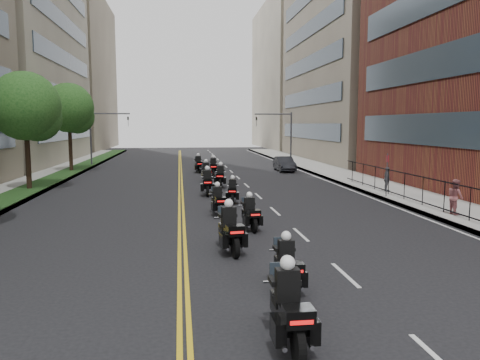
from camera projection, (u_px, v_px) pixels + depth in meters
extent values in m
cube|color=gray|center=(365.00, 182.00, 34.30)|extent=(4.00, 90.00, 0.15)
cube|color=gray|center=(22.00, 188.00, 31.24)|extent=(4.00, 90.00, 0.15)
cube|color=#1B3914|center=(34.00, 187.00, 31.33)|extent=(2.00, 90.00, 0.04)
cube|color=#333F4C|center=(456.00, 139.00, 26.27)|extent=(0.12, 25.80, 1.80)
cube|color=#333F4C|center=(460.00, 66.00, 25.79)|extent=(0.12, 25.80, 1.80)
cube|color=#786B58|center=(370.00, 35.00, 56.39)|extent=(15.00, 28.00, 30.00)
cube|color=#333F4C|center=(307.00, 131.00, 56.79)|extent=(0.12, 24.08, 1.80)
cube|color=#333F4C|center=(308.00, 98.00, 56.31)|extent=(0.12, 24.08, 1.80)
cube|color=#333F4C|center=(308.00, 64.00, 55.84)|extent=(0.12, 24.08, 1.80)
cube|color=#333F4C|center=(309.00, 29.00, 55.36)|extent=(0.12, 24.08, 1.80)
cube|color=gray|center=(304.00, 77.00, 86.16)|extent=(15.00, 28.00, 26.00)
cube|color=#333F4C|center=(69.00, 131.00, 53.23)|extent=(0.12, 24.08, 1.80)
cube|color=#333F4C|center=(68.00, 96.00, 52.75)|extent=(0.12, 24.08, 1.80)
cube|color=#333F4C|center=(66.00, 60.00, 52.28)|extent=(0.12, 24.08, 1.80)
cube|color=#333F4C|center=(64.00, 23.00, 51.80)|extent=(0.12, 24.08, 1.80)
cube|color=#786B58|center=(59.00, 74.00, 80.61)|extent=(16.00, 28.00, 26.00)
cube|color=black|center=(457.00, 185.00, 21.19)|extent=(0.05, 28.00, 0.05)
cube|color=black|center=(456.00, 213.00, 21.35)|extent=(0.05, 28.00, 0.05)
cylinder|color=#301E15|center=(28.00, 152.00, 30.06)|extent=(0.32, 0.32, 5.11)
sphere|color=#184617|center=(25.00, 106.00, 29.71)|extent=(4.40, 4.40, 4.40)
sphere|color=#184617|center=(37.00, 118.00, 30.27)|extent=(3.08, 3.08, 3.08)
cylinder|color=#301E15|center=(70.00, 142.00, 41.86)|extent=(0.32, 0.32, 5.39)
sphere|color=#184617|center=(69.00, 108.00, 41.49)|extent=(4.40, 4.40, 4.40)
sphere|color=#184617|center=(77.00, 117.00, 42.06)|extent=(3.08, 3.08, 3.08)
cylinder|color=#3F3F44|center=(291.00, 138.00, 50.53)|extent=(0.18, 0.18, 5.60)
cylinder|color=#3F3F44|center=(273.00, 114.00, 49.96)|extent=(4.00, 0.14, 0.14)
imported|color=black|center=(256.00, 122.00, 49.83)|extent=(0.16, 0.20, 1.00)
cylinder|color=#3F3F44|center=(91.00, 139.00, 47.84)|extent=(0.18, 0.18, 5.60)
cylinder|color=#3F3F44|center=(110.00, 114.00, 47.79)|extent=(4.00, 0.14, 0.14)
imported|color=black|center=(128.00, 121.00, 48.12)|extent=(0.16, 0.20, 1.00)
cylinder|color=black|center=(298.00, 345.00, 8.44)|extent=(0.15, 0.72, 0.72)
cylinder|color=black|center=(279.00, 309.00, 10.10)|extent=(0.15, 0.72, 0.72)
cube|color=black|center=(288.00, 311.00, 9.24)|extent=(0.44, 1.42, 0.42)
cube|color=silver|center=(287.00, 322.00, 9.32)|extent=(0.40, 0.58, 0.32)
cube|color=black|center=(299.00, 316.00, 8.38)|extent=(0.55, 0.44, 0.34)
cube|color=red|center=(302.00, 323.00, 8.16)|extent=(0.42, 0.03, 0.07)
cube|color=black|center=(287.00, 285.00, 9.23)|extent=(0.46, 0.30, 0.65)
sphere|color=white|center=(288.00, 263.00, 9.18)|extent=(0.31, 0.31, 0.31)
cylinder|color=black|center=(294.00, 287.00, 11.57)|extent=(0.14, 0.63, 0.63)
cylinder|color=black|center=(280.00, 269.00, 13.02)|extent=(0.14, 0.63, 0.63)
cube|color=black|center=(286.00, 268.00, 12.27)|extent=(0.42, 1.26, 0.37)
cube|color=silver|center=(286.00, 275.00, 12.34)|extent=(0.36, 0.52, 0.28)
cube|color=black|center=(294.00, 268.00, 11.52)|extent=(0.49, 0.40, 0.30)
cube|color=red|center=(296.00, 272.00, 11.33)|extent=(0.37, 0.04, 0.06)
cube|color=black|center=(286.00, 250.00, 12.26)|extent=(0.41, 0.27, 0.57)
sphere|color=white|center=(286.00, 236.00, 12.22)|extent=(0.27, 0.27, 0.27)
cylinder|color=black|center=(235.00, 247.00, 15.16)|extent=(0.24, 0.74, 0.73)
cylinder|color=black|center=(224.00, 235.00, 16.80)|extent=(0.24, 0.74, 0.73)
cube|color=black|center=(229.00, 232.00, 15.94)|extent=(0.63, 1.49, 0.43)
cube|color=silver|center=(229.00, 239.00, 16.03)|extent=(0.48, 0.64, 0.32)
cube|color=black|center=(235.00, 230.00, 15.09)|extent=(0.61, 0.52, 0.34)
cube|color=red|center=(237.00, 232.00, 14.87)|extent=(0.43, 0.09, 0.08)
cube|color=black|center=(229.00, 216.00, 15.93)|extent=(0.51, 0.36, 0.67)
sphere|color=white|center=(229.00, 203.00, 15.89)|extent=(0.31, 0.31, 0.31)
cylinder|color=black|center=(254.00, 225.00, 18.66)|extent=(0.19, 0.64, 0.63)
cylinder|color=black|center=(245.00, 218.00, 20.09)|extent=(0.19, 0.64, 0.63)
cube|color=black|center=(250.00, 215.00, 19.34)|extent=(0.51, 1.28, 0.37)
cube|color=silver|center=(249.00, 220.00, 19.41)|extent=(0.40, 0.54, 0.28)
cube|color=black|center=(254.00, 213.00, 18.60)|extent=(0.52, 0.43, 0.30)
cube|color=red|center=(255.00, 215.00, 18.41)|extent=(0.37, 0.06, 0.06)
cube|color=black|center=(249.00, 204.00, 19.33)|extent=(0.43, 0.30, 0.57)
sphere|color=white|center=(249.00, 195.00, 19.29)|extent=(0.27, 0.27, 0.27)
cylinder|color=black|center=(221.00, 210.00, 21.84)|extent=(0.20, 0.65, 0.64)
cylinder|color=black|center=(215.00, 205.00, 23.28)|extent=(0.20, 0.65, 0.64)
cube|color=black|center=(218.00, 202.00, 22.53)|extent=(0.52, 1.30, 0.37)
cube|color=silver|center=(217.00, 207.00, 22.60)|extent=(0.41, 0.55, 0.28)
cube|color=black|center=(221.00, 200.00, 21.78)|extent=(0.52, 0.44, 0.30)
cube|color=red|center=(221.00, 201.00, 21.59)|extent=(0.37, 0.07, 0.07)
cube|color=black|center=(217.00, 193.00, 22.52)|extent=(0.44, 0.30, 0.58)
sphere|color=white|center=(217.00, 185.00, 22.48)|extent=(0.27, 0.27, 0.27)
cylinder|color=black|center=(232.00, 199.00, 25.15)|extent=(0.21, 0.63, 0.62)
cylinder|color=black|center=(233.00, 195.00, 26.59)|extent=(0.21, 0.63, 0.62)
cube|color=black|center=(233.00, 193.00, 25.84)|extent=(0.55, 1.27, 0.36)
cube|color=silver|center=(233.00, 196.00, 25.91)|extent=(0.41, 0.54, 0.27)
cube|color=black|center=(232.00, 191.00, 25.09)|extent=(0.52, 0.44, 0.29)
cube|color=red|center=(232.00, 191.00, 24.90)|extent=(0.36, 0.08, 0.06)
cube|color=black|center=(233.00, 184.00, 25.83)|extent=(0.43, 0.31, 0.56)
sphere|color=white|center=(233.00, 177.00, 25.79)|extent=(0.26, 0.26, 0.26)
cylinder|color=black|center=(208.00, 191.00, 27.91)|extent=(0.18, 0.73, 0.72)
cylinder|color=black|center=(207.00, 187.00, 29.59)|extent=(0.18, 0.73, 0.72)
cube|color=black|center=(207.00, 184.00, 28.72)|extent=(0.50, 1.45, 0.43)
cube|color=silver|center=(207.00, 188.00, 28.80)|extent=(0.43, 0.60, 0.32)
cube|color=black|center=(208.00, 182.00, 27.84)|extent=(0.57, 0.47, 0.34)
cube|color=red|center=(208.00, 183.00, 27.62)|extent=(0.43, 0.05, 0.07)
cube|color=black|center=(207.00, 175.00, 28.70)|extent=(0.48, 0.32, 0.66)
sphere|color=white|center=(207.00, 168.00, 28.66)|extent=(0.31, 0.31, 0.31)
cylinder|color=black|center=(220.00, 184.00, 31.48)|extent=(0.23, 0.71, 0.70)
cylinder|color=black|center=(221.00, 181.00, 33.12)|extent=(0.23, 0.71, 0.70)
cube|color=black|center=(220.00, 178.00, 32.27)|extent=(0.60, 1.43, 0.41)
cube|color=silver|center=(220.00, 181.00, 32.34)|extent=(0.46, 0.61, 0.31)
cube|color=black|center=(220.00, 176.00, 31.42)|extent=(0.58, 0.50, 0.33)
cube|color=red|center=(220.00, 176.00, 31.21)|extent=(0.41, 0.08, 0.07)
cube|color=black|center=(220.00, 170.00, 32.25)|extent=(0.48, 0.34, 0.64)
sphere|color=white|center=(220.00, 164.00, 32.21)|extent=(0.30, 0.30, 0.30)
cylinder|color=black|center=(208.00, 179.00, 34.35)|extent=(0.22, 0.71, 0.69)
cylinder|color=black|center=(204.00, 176.00, 35.92)|extent=(0.22, 0.71, 0.69)
cube|color=black|center=(206.00, 174.00, 35.11)|extent=(0.59, 1.42, 0.41)
cube|color=silver|center=(206.00, 177.00, 35.18)|extent=(0.45, 0.60, 0.31)
cube|color=black|center=(208.00, 171.00, 34.29)|extent=(0.58, 0.49, 0.33)
cube|color=red|center=(209.00, 172.00, 34.09)|extent=(0.41, 0.08, 0.07)
cube|color=black|center=(206.00, 167.00, 35.09)|extent=(0.48, 0.34, 0.63)
sphere|color=white|center=(206.00, 161.00, 35.05)|extent=(0.30, 0.30, 0.30)
cylinder|color=black|center=(214.00, 173.00, 38.21)|extent=(0.18, 0.73, 0.72)
cylinder|color=black|center=(213.00, 171.00, 39.88)|extent=(0.18, 0.73, 0.72)
cube|color=black|center=(213.00, 168.00, 39.01)|extent=(0.51, 1.45, 0.42)
cube|color=silver|center=(213.00, 171.00, 39.09)|extent=(0.43, 0.60, 0.32)
cube|color=black|center=(213.00, 166.00, 38.14)|extent=(0.57, 0.47, 0.34)
cube|color=red|center=(214.00, 167.00, 37.92)|extent=(0.42, 0.05, 0.07)
cube|color=black|center=(213.00, 162.00, 39.00)|extent=(0.48, 0.32, 0.66)
sphere|color=white|center=(213.00, 157.00, 38.95)|extent=(0.31, 0.31, 0.31)
cylinder|color=black|center=(200.00, 169.00, 41.26)|extent=(0.21, 0.71, 0.70)
cylinder|color=black|center=(197.00, 168.00, 42.86)|extent=(0.21, 0.71, 0.70)
cube|color=black|center=(198.00, 165.00, 42.02)|extent=(0.57, 1.43, 0.41)
cube|color=silver|center=(198.00, 168.00, 42.10)|extent=(0.45, 0.60, 0.31)
cube|color=black|center=(200.00, 163.00, 41.20)|extent=(0.58, 0.48, 0.33)
cube|color=red|center=(200.00, 164.00, 40.99)|extent=(0.41, 0.07, 0.07)
cube|color=black|center=(198.00, 160.00, 42.01)|extent=(0.48, 0.33, 0.64)
sphere|color=white|center=(198.00, 155.00, 41.97)|extent=(0.30, 0.30, 0.30)
imported|color=black|center=(284.00, 164.00, 43.18)|extent=(1.46, 4.10, 1.35)
imported|color=#945153|center=(455.00, 197.00, 21.71)|extent=(0.63, 0.81, 1.65)
imported|color=#42444A|center=(387.00, 179.00, 29.08)|extent=(0.50, 0.95, 1.54)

